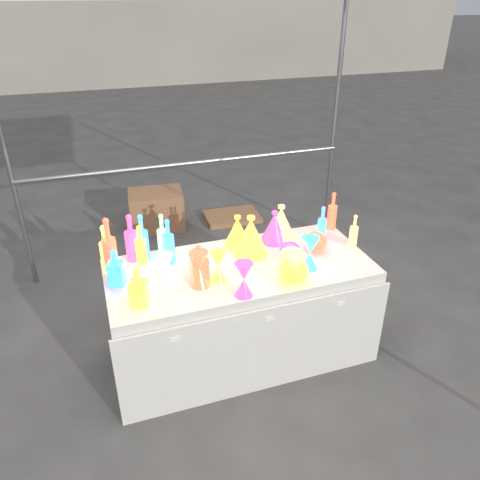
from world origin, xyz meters
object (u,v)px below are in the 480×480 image
object	(u,v)px
bottle_0	(106,249)
decanter_0	(138,287)
lampshade_0	(251,236)
hourglass_0	(200,269)
display_table	(240,311)
cardboard_box_closed	(157,210)
globe_0	(293,273)

from	to	relation	value
bottle_0	decanter_0	world-z (taller)	bottle_0
bottle_0	lampshade_0	world-z (taller)	bottle_0
hourglass_0	lampshade_0	bearing A→B (deg)	31.84
decanter_0	lampshade_0	distance (m)	0.90
bottle_0	hourglass_0	bearing A→B (deg)	-35.18
display_table	cardboard_box_closed	xyz separation A→B (m)	(-0.22, 2.28, -0.16)
cardboard_box_closed	display_table	bearing A→B (deg)	-78.65
bottle_0	globe_0	distance (m)	1.23
hourglass_0	lampshade_0	size ratio (longest dim) A/B	0.82
cardboard_box_closed	lampshade_0	world-z (taller)	lampshade_0
display_table	bottle_0	world-z (taller)	bottle_0
decanter_0	cardboard_box_closed	bearing A→B (deg)	99.73
decanter_0	lampshade_0	size ratio (longest dim) A/B	0.84
display_table	lampshade_0	world-z (taller)	lampshade_0
bottle_0	hourglass_0	distance (m)	0.65
hourglass_0	globe_0	bearing A→B (deg)	-15.77
cardboard_box_closed	hourglass_0	bearing A→B (deg)	-86.44
bottle_0	globe_0	xyz separation A→B (m)	(1.10, -0.54, -0.09)
bottle_0	decanter_0	bearing A→B (deg)	-72.73
decanter_0	globe_0	distance (m)	0.97
display_table	bottle_0	xyz separation A→B (m)	(-0.85, 0.24, 0.54)
lampshade_0	hourglass_0	bearing A→B (deg)	-159.95
cardboard_box_closed	decanter_0	xyz separation A→B (m)	(-0.49, -2.50, 0.66)
cardboard_box_closed	decanter_0	size ratio (longest dim) A/B	2.38
cardboard_box_closed	decanter_0	bearing A→B (deg)	-95.20
cardboard_box_closed	hourglass_0	world-z (taller)	hourglass_0
globe_0	hourglass_0	bearing A→B (deg)	164.23
hourglass_0	lampshade_0	world-z (taller)	lampshade_0
display_table	hourglass_0	distance (m)	0.60
bottle_0	decanter_0	distance (m)	0.48
cardboard_box_closed	lampshade_0	xyz separation A→B (m)	(0.35, -2.15, 0.68)
display_table	cardboard_box_closed	bearing A→B (deg)	95.57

